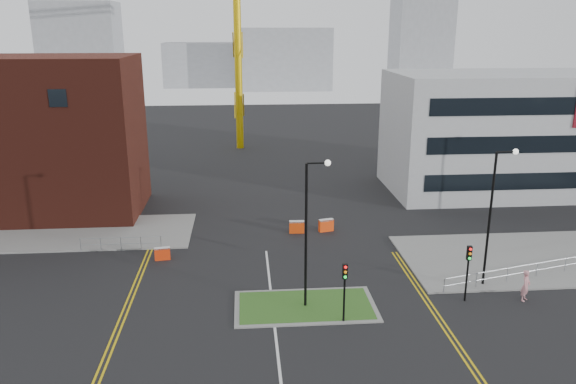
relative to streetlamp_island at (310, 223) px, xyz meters
name	(u,v)px	position (x,y,z in m)	size (l,w,h in m)	color
pavement_left	(19,235)	(-22.22, 14.00, -5.35)	(28.00, 8.00, 0.12)	slate
pavement_right	(565,257)	(19.78, 6.00, -5.35)	(24.00, 10.00, 0.12)	slate
island_kerb	(305,306)	(-0.22, 0.00, -5.37)	(8.60, 4.60, 0.08)	slate
grass_island	(305,306)	(-0.22, 0.00, -5.35)	(8.00, 4.00, 0.12)	#26551C
brick_building	(0,139)	(-25.19, 20.00, 1.44)	(24.20, 10.07, 14.24)	#4A1B12
office_block	(514,132)	(23.79, 23.97, 0.59)	(25.00, 12.20, 12.00)	#A8AAAD
streetlamp_island	(310,223)	(0.00, 0.00, 0.00)	(1.46, 0.36, 9.18)	black
streetlamp_right_near	(494,207)	(12.00, 2.00, 0.00)	(1.46, 0.36, 9.18)	black
traffic_light_island	(345,282)	(1.78, -2.02, -2.85)	(0.28, 0.33, 3.65)	black
traffic_light_right	(468,263)	(9.78, -0.02, -2.85)	(0.28, 0.33, 3.65)	black
railing_left	(121,241)	(-13.22, 10.00, -4.67)	(6.05, 0.05, 1.10)	gray
railing_right	(566,262)	(18.28, 3.50, -4.63)	(19.05, 5.05, 1.10)	gray
centre_line	(279,365)	(-2.22, -6.00, -5.41)	(0.15, 30.00, 0.01)	silver
yellow_left_a	(128,298)	(-11.22, 2.00, -5.41)	(0.12, 24.00, 0.01)	gold
yellow_left_b	(133,298)	(-10.92, 2.00, -5.41)	(0.12, 24.00, 0.01)	gold
yellow_right_a	(436,318)	(7.28, -2.00, -5.41)	(0.12, 20.00, 0.01)	gold
yellow_right_b	(441,318)	(7.58, -2.00, -5.41)	(0.12, 20.00, 0.01)	gold
skyline_a	(81,49)	(-42.22, 112.00, 5.59)	(18.00, 12.00, 22.00)	gray
skyline_b	(285,59)	(7.78, 122.00, 2.59)	(24.00, 12.00, 16.00)	gray
skyline_c	(421,36)	(42.78, 117.00, 8.59)	(14.00, 12.00, 28.00)	gray
skyline_d	(219,65)	(-10.22, 132.00, 0.59)	(30.00, 12.00, 12.00)	gray
pedestrian	(526,286)	(13.50, -0.25, -4.41)	(0.73, 0.48, 2.01)	pink
barrier_left	(162,253)	(-9.85, 8.00, -4.90)	(1.16, 0.54, 0.94)	red
barrier_mid	(297,226)	(0.47, 12.74, -4.85)	(1.24, 0.47, 1.03)	#DE3D0C
barrier_right	(326,225)	(2.95, 12.94, -4.85)	(1.30, 0.70, 1.04)	#FF430E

